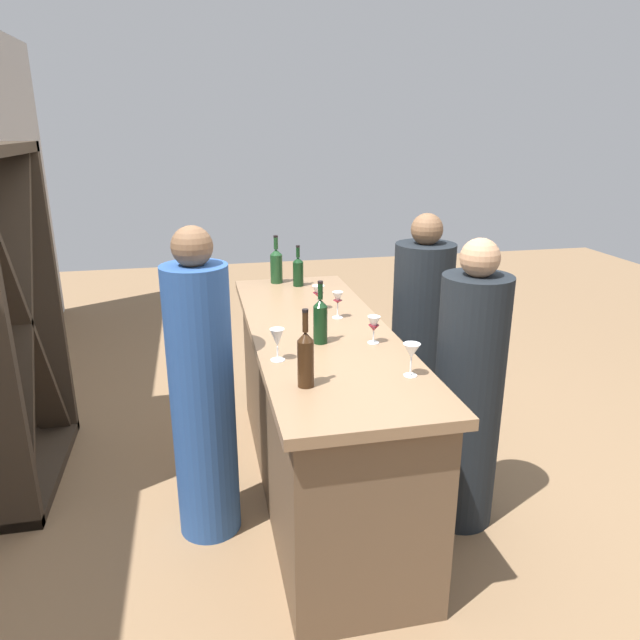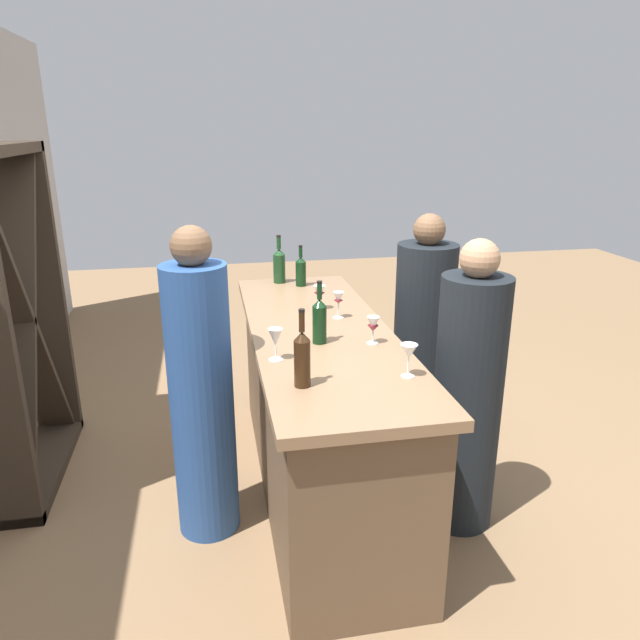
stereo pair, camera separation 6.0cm
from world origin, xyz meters
The scene contains 15 objects.
ground_plane centered at (0.00, 0.00, 0.00)m, with size 12.00×12.00×0.00m, color #846647.
bar_counter centered at (0.00, 0.00, 0.50)m, with size 2.25×0.74×0.99m.
wine_rack centered at (0.48, 1.65, 0.97)m, with size 1.13×0.28×1.94m.
wine_bottle_leftmost_amber_brown centered at (-0.70, 0.21, 1.11)m, with size 0.07×0.07×0.34m.
wine_bottle_second_left_dark_green centered at (-0.21, 0.04, 1.11)m, with size 0.07×0.07×0.32m.
wine_bottle_center_dark_green centered at (0.90, -0.04, 1.09)m, with size 0.07×0.07×0.28m.
wine_bottle_second_right_olive_green centered at (1.02, 0.09, 1.11)m, with size 0.08×0.08×0.33m.
wine_glass_near_left centered at (-0.69, -0.26, 1.10)m, with size 0.08×0.08×0.15m.
wine_glass_near_center centered at (-0.27, -0.22, 1.08)m, with size 0.06×0.06×0.14m.
wine_glass_near_right centered at (0.17, -0.14, 1.09)m, with size 0.06×0.06×0.15m.
wine_glass_far_left centered at (0.35, -0.06, 1.09)m, with size 0.07×0.07×0.14m.
wine_glass_far_center centered at (-0.39, 0.29, 1.09)m, with size 0.07×0.07×0.15m.
person_left_guest centered at (0.49, -0.78, 0.69)m, with size 0.47×0.47×1.51m.
person_center_guest centered at (-0.42, -0.68, 0.70)m, with size 0.40×0.40×1.53m.
person_right_guest centered at (-0.23, 0.64, 0.75)m, with size 0.40×0.40×1.60m.
Camera 1 is at (-2.92, 0.62, 2.03)m, focal length 33.04 mm.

